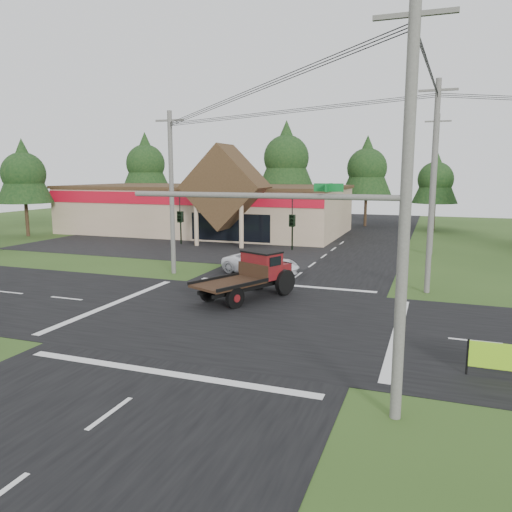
% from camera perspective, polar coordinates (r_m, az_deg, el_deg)
% --- Properties ---
extents(ground, '(120.00, 120.00, 0.00)m').
position_cam_1_polar(ground, '(23.35, -1.69, -7.00)').
color(ground, '#2A4719').
rests_on(ground, ground).
extents(road_ns, '(12.00, 120.00, 0.02)m').
position_cam_1_polar(road_ns, '(23.35, -1.69, -6.97)').
color(road_ns, black).
rests_on(road_ns, ground).
extents(road_ew, '(120.00, 12.00, 0.02)m').
position_cam_1_polar(road_ew, '(23.35, -1.69, -6.97)').
color(road_ew, black).
rests_on(road_ew, ground).
extents(parking_apron, '(28.00, 14.00, 0.02)m').
position_cam_1_polar(parking_apron, '(46.09, -9.24, 1.16)').
color(parking_apron, black).
rests_on(parking_apron, ground).
extents(cvs_building, '(30.40, 18.20, 9.19)m').
position_cam_1_polar(cvs_building, '(55.92, -5.58, 5.55)').
color(cvs_building, tan).
rests_on(cvs_building, ground).
extents(traffic_signal_mast, '(8.12, 0.24, 7.00)m').
position_cam_1_polar(traffic_signal_mast, '(13.72, 9.41, 0.08)').
color(traffic_signal_mast, '#595651').
rests_on(traffic_signal_mast, ground).
extents(utility_pole_nr, '(2.00, 0.30, 11.00)m').
position_cam_1_polar(utility_pole_nr, '(13.37, 16.68, 4.80)').
color(utility_pole_nr, '#595651').
rests_on(utility_pole_nr, ground).
extents(utility_pole_nw, '(2.00, 0.30, 10.50)m').
position_cam_1_polar(utility_pole_nw, '(33.10, -9.62, 7.24)').
color(utility_pole_nw, '#595651').
rests_on(utility_pole_nw, ground).
extents(utility_pole_ne, '(2.00, 0.30, 11.50)m').
position_cam_1_polar(utility_pole_ne, '(28.83, 19.54, 7.50)').
color(utility_pole_ne, '#595651').
rests_on(utility_pole_ne, ground).
extents(utility_pole_n, '(2.00, 0.30, 11.20)m').
position_cam_1_polar(utility_pole_n, '(42.82, 19.72, 7.79)').
color(utility_pole_n, '#595651').
rests_on(utility_pole_n, ground).
extents(tree_row_a, '(6.72, 6.72, 12.12)m').
position_cam_1_polar(tree_row_a, '(71.85, -12.51, 10.46)').
color(tree_row_a, '#332316').
rests_on(tree_row_a, ground).
extents(tree_row_b, '(5.60, 5.60, 10.10)m').
position_cam_1_polar(tree_row_b, '(68.87, -4.41, 9.58)').
color(tree_row_b, '#332316').
rests_on(tree_row_b, ground).
extents(tree_row_c, '(7.28, 7.28, 13.13)m').
position_cam_1_polar(tree_row_c, '(64.48, 3.48, 11.39)').
color(tree_row_c, '#332316').
rests_on(tree_row_c, ground).
extents(tree_row_d, '(6.16, 6.16, 11.11)m').
position_cam_1_polar(tree_row_d, '(63.36, 12.57, 9.99)').
color(tree_row_d, '#332316').
rests_on(tree_row_d, ground).
extents(tree_row_e, '(5.04, 5.04, 9.09)m').
position_cam_1_polar(tree_row_e, '(60.82, 19.85, 8.42)').
color(tree_row_e, '#332316').
rests_on(tree_row_e, ground).
extents(tree_side_w, '(5.60, 5.60, 10.10)m').
position_cam_1_polar(tree_side_w, '(57.32, -25.05, 8.73)').
color(tree_side_w, '#332316').
rests_on(tree_side_w, ground).
extents(antique_flatbed_truck, '(4.52, 6.37, 2.49)m').
position_cam_1_polar(antique_flatbed_truck, '(26.32, -1.14, -2.30)').
color(antique_flatbed_truck, '#590C15').
rests_on(antique_flatbed_truck, ground).
extents(white_pickup, '(5.63, 3.54, 1.45)m').
position_cam_1_polar(white_pickup, '(32.93, 0.57, -0.81)').
color(white_pickup, white).
rests_on(white_pickup, ground).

